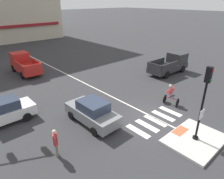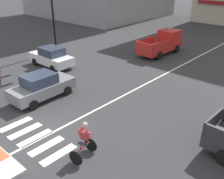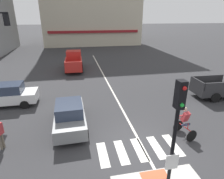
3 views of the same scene
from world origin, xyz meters
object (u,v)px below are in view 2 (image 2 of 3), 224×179
Objects in this scene: cyclist at (84,140)px; traffic_light_mast at (55,5)px; car_white_cross_left at (52,57)px; pickup_truck_red_westbound_distant at (163,43)px; car_grey_westbound_near at (42,86)px.

traffic_light_mast is at bearing 146.64° from cyclist.
car_white_cross_left is at bearing -48.55° from traffic_light_mast.
pickup_truck_red_westbound_distant is at bearing 110.30° from cyclist.
car_white_cross_left is at bearing -117.27° from pickup_truck_red_westbound_distant.
traffic_light_mast is at bearing -133.49° from pickup_truck_red_westbound_distant.
traffic_light_mast is at bearing 135.96° from car_grey_westbound_near.
pickup_truck_red_westbound_distant is (4.86, 9.43, 0.17)m from car_white_cross_left.
cyclist is at bearing -69.70° from pickup_truck_red_westbound_distant.
car_grey_westbound_near is at bearing -41.79° from car_white_cross_left.
cyclist is (6.13, -2.05, 0.06)m from car_grey_westbound_near.
traffic_light_mast is 1.29× the size of pickup_truck_red_westbound_distant.
pickup_truck_red_westbound_distant reaches higher than car_white_cross_left.
car_white_cross_left is at bearing 150.31° from cyclist.
car_grey_westbound_near is at bearing -91.74° from pickup_truck_red_westbound_distant.
traffic_light_mast is 15.48m from cyclist.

